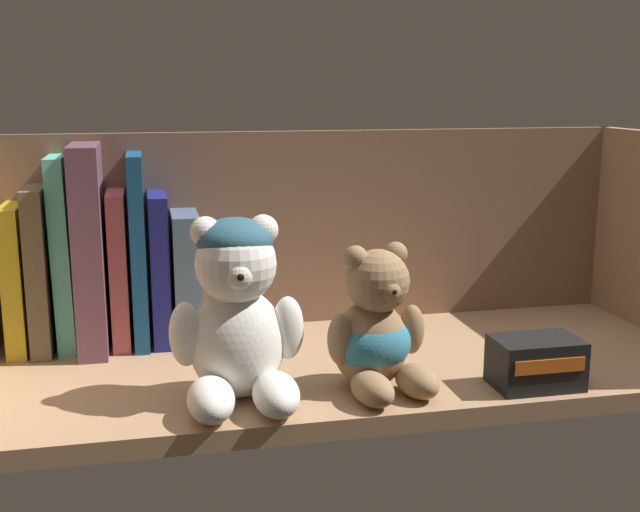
% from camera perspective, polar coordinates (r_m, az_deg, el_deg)
% --- Properties ---
extents(shelf_board, '(0.77, 0.30, 0.02)m').
position_cam_1_polar(shelf_board, '(0.88, 2.17, -8.10)').
color(shelf_board, '#A87F5B').
rests_on(shelf_board, ground).
extents(shelf_back_panel, '(0.79, 0.01, 0.26)m').
position_cam_1_polar(shelf_back_panel, '(1.00, -0.04, 1.49)').
color(shelf_back_panel, brown).
rests_on(shelf_back_panel, ground).
extents(book_0, '(0.02, 0.10, 0.17)m').
position_cam_1_polar(book_0, '(0.96, -20.86, -1.45)').
color(book_0, '#B29B1E').
rests_on(book_0, shelf_board).
extents(book_1, '(0.02, 0.11, 0.19)m').
position_cam_1_polar(book_1, '(0.95, -19.36, -0.81)').
color(book_1, brown).
rests_on(book_1, shelf_board).
extents(book_2, '(0.02, 0.09, 0.22)m').
position_cam_1_polar(book_2, '(0.95, -17.91, 0.22)').
color(book_2, '#54BAAE').
rests_on(book_2, shelf_board).
extents(book_3, '(0.03, 0.15, 0.23)m').
position_cam_1_polar(book_3, '(0.94, -16.12, 0.70)').
color(book_3, '#613C4E').
rests_on(book_3, shelf_board).
extents(book_4, '(0.02, 0.10, 0.18)m').
position_cam_1_polar(book_4, '(0.95, -14.20, -0.81)').
color(book_4, '#C05C5C').
rests_on(book_4, shelf_board).
extents(book_5, '(0.02, 0.11, 0.22)m').
position_cam_1_polar(book_5, '(0.94, -12.89, 0.50)').
color(book_5, navy).
rests_on(book_5, shelf_board).
extents(book_6, '(0.02, 0.10, 0.18)m').
position_cam_1_polar(book_6, '(0.95, -11.42, -0.80)').
color(book_6, navy).
rests_on(book_6, shelf_board).
extents(book_7, '(0.03, 0.10, 0.15)m').
position_cam_1_polar(book_7, '(0.95, -9.58, -1.39)').
color(book_7, '#496075').
rests_on(book_7, shelf_board).
extents(teddy_bear_larger, '(0.13, 0.13, 0.18)m').
position_cam_1_polar(teddy_bear_larger, '(0.75, -5.95, -4.22)').
color(teddy_bear_larger, white).
rests_on(teddy_bear_larger, shelf_board).
extents(teddy_bear_smaller, '(0.11, 0.12, 0.15)m').
position_cam_1_polar(teddy_bear_smaller, '(0.79, 4.13, -5.51)').
color(teddy_bear_smaller, '#93704C').
rests_on(teddy_bear_smaller, shelf_board).
extents(small_product_box, '(0.09, 0.06, 0.05)m').
position_cam_1_polar(small_product_box, '(0.83, 15.21, -7.38)').
color(small_product_box, black).
rests_on(small_product_box, shelf_board).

